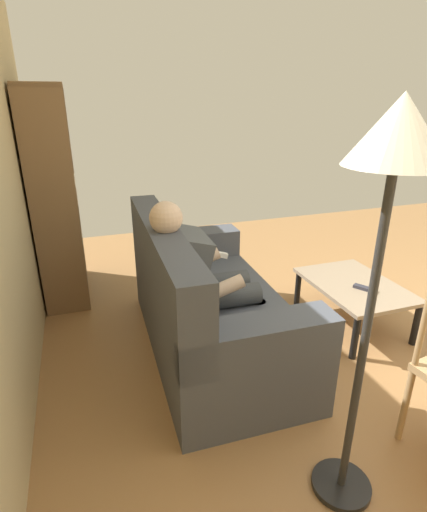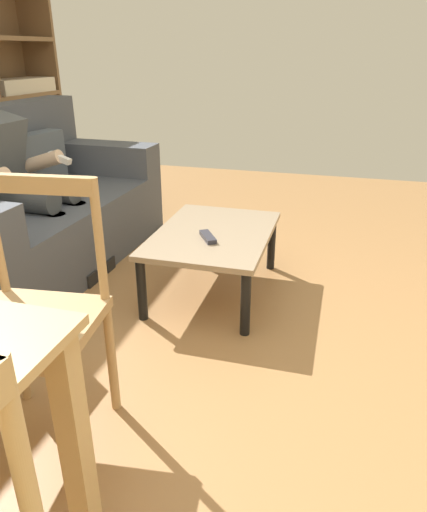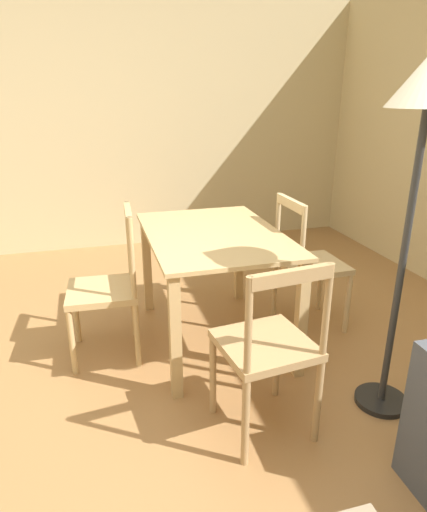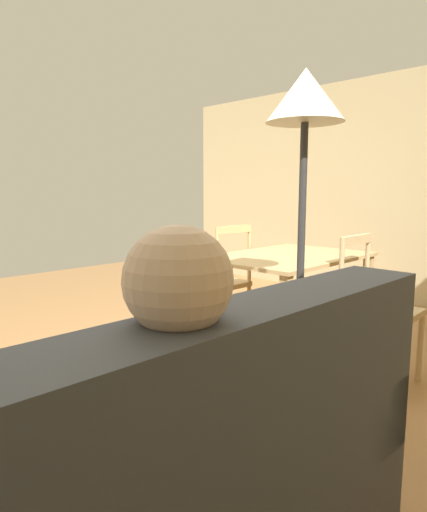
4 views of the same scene
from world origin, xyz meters
The scene contains 7 objects.
ground_plane centered at (0.00, 0.00, 0.00)m, with size 8.41×8.41×0.00m, color #9E7042.
wall_side centered at (-3.20, 0.00, 1.25)m, with size 0.12×5.29×2.51m, color #C8B586.
dining_table centered at (-0.95, 0.46, 0.64)m, with size 1.21×0.84×0.76m.
dining_chair_near_wall centered at (-0.95, 1.15, 0.47)m, with size 0.43×0.43×0.94m.
dining_chair_facing_couch centered at (-0.02, 0.46, 0.47)m, with size 0.47×0.47×0.93m.
dining_chair_by_doorway centered at (-0.95, -0.23, 0.45)m, with size 0.44×0.44×0.95m.
floor_lamp centered at (-0.03, 1.16, 1.50)m, with size 0.36×0.36×1.78m.
Camera 3 is at (1.67, -0.28, 1.61)m, focal length 31.41 mm.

